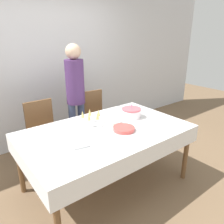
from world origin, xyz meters
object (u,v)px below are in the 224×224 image
object	(u,v)px
dining_chair_far_right	(95,118)
champagne_tray	(91,119)
dining_chair_far_left	(44,132)
person_standing	(75,90)
birthday_cake	(131,113)
plate_stack_main	(124,129)
plate_stack_dessert	(114,122)

from	to	relation	value
dining_chair_far_right	champagne_tray	distance (m)	0.91
dining_chair_far_left	person_standing	bearing A→B (deg)	7.00
dining_chair_far_left	birthday_cake	xyz separation A→B (m)	(0.94, -0.80, 0.31)
dining_chair_far_right	champagne_tray	size ratio (longest dim) A/B	2.94
birthday_cake	champagne_tray	bearing A→B (deg)	168.75
champagne_tray	plate_stack_main	bearing A→B (deg)	-61.61
champagne_tray	plate_stack_main	xyz separation A→B (m)	(0.20, -0.38, -0.05)
person_standing	plate_stack_main	bearing A→B (deg)	-90.18
birthday_cake	plate_stack_dessert	distance (m)	0.33
dining_chair_far_right	person_standing	world-z (taller)	person_standing
plate_stack_main	plate_stack_dessert	distance (m)	0.24
dining_chair_far_right	champagne_tray	xyz separation A→B (m)	(-0.50, -0.69, 0.32)
dining_chair_far_right	plate_stack_dessert	bearing A→B (deg)	-107.21
dining_chair_far_left	champagne_tray	size ratio (longest dim) A/B	2.94
person_standing	dining_chair_far_left	bearing A→B (deg)	-173.00
champagne_tray	person_standing	xyz separation A→B (m)	(0.21, 0.76, 0.19)
dining_chair_far_left	plate_stack_main	xyz separation A→B (m)	(0.58, -1.07, 0.26)
dining_chair_far_left	champagne_tray	world-z (taller)	dining_chair_far_left
champagne_tray	birthday_cake	bearing A→B (deg)	-11.25
plate_stack_main	birthday_cake	bearing A→B (deg)	36.38
birthday_cake	person_standing	world-z (taller)	person_standing
plate_stack_main	person_standing	xyz separation A→B (m)	(0.00, 1.14, 0.24)
champagne_tray	dining_chair_far_right	bearing A→B (deg)	54.09
plate_stack_main	plate_stack_dessert	world-z (taller)	same
dining_chair_far_left	dining_chair_far_right	bearing A→B (deg)	-0.02
birthday_cake	person_standing	xyz separation A→B (m)	(-0.36, 0.87, 0.20)
dining_chair_far_right	dining_chair_far_left	bearing A→B (deg)	179.98
dining_chair_far_right	plate_stack_dessert	world-z (taller)	dining_chair_far_right
dining_chair_far_right	champagne_tray	bearing A→B (deg)	-125.91
plate_stack_dessert	person_standing	bearing A→B (deg)	92.13
dining_chair_far_left	plate_stack_main	size ratio (longest dim) A/B	3.84
champagne_tray	person_standing	world-z (taller)	person_standing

